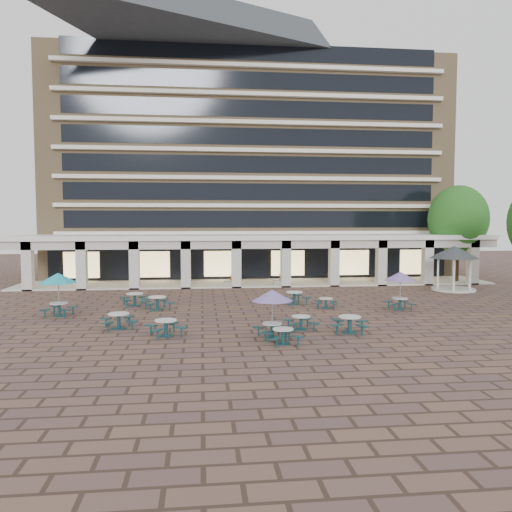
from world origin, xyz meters
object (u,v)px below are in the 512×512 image
object	(u,v)px
picnic_table_2	(301,321)
planter_left	(233,281)
picnic_table_0	(119,320)
gazebo	(454,257)
planter_right	(282,280)
picnic_table_1	(166,326)

from	to	relation	value
picnic_table_2	planter_left	distance (m)	17.45
picnic_table_0	gazebo	xyz separation A→B (m)	(24.66, 11.92, 2.21)
picnic_table_0	picnic_table_2	size ratio (longest dim) A/B	1.23
picnic_table_2	planter_right	bearing A→B (deg)	77.96
picnic_table_0	planter_left	world-z (taller)	planter_left
gazebo	planter_left	xyz separation A→B (m)	(-17.70, 4.13, -2.20)
picnic_table_1	planter_right	bearing A→B (deg)	42.98
picnic_table_1	picnic_table_0	bearing A→B (deg)	121.50
gazebo	planter_left	bearing A→B (deg)	166.86
picnic_table_2	planter_right	xyz separation A→B (m)	(1.79, 17.28, 0.09)
picnic_table_0	planter_right	size ratio (longest dim) A/B	1.43
gazebo	planter_right	size ratio (longest dim) A/B	2.57
picnic_table_0	planter_right	xyz separation A→B (m)	(11.21, 16.05, 0.03)
picnic_table_2	gazebo	xyz separation A→B (m)	(15.24, 13.15, 2.27)
picnic_table_0	picnic_table_1	bearing A→B (deg)	-52.14
picnic_table_0	planter_left	size ratio (longest dim) A/B	1.43
planter_right	gazebo	bearing A→B (deg)	-17.08
picnic_table_0	picnic_table_2	distance (m)	9.50
picnic_table_0	planter_left	xyz separation A→B (m)	(6.96, 16.05, 0.01)
gazebo	planter_left	distance (m)	18.31
picnic_table_2	gazebo	distance (m)	20.25
picnic_table_0	picnic_table_1	size ratio (longest dim) A/B	0.98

